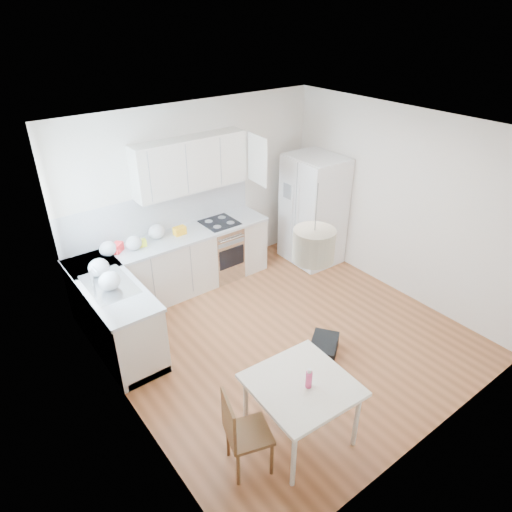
{
  "coord_description": "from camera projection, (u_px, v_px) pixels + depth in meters",
  "views": [
    {
      "loc": [
        -3.17,
        -3.56,
        3.89
      ],
      "look_at": [
        -0.16,
        0.4,
        1.09
      ],
      "focal_mm": 32.0,
      "sensor_mm": 36.0,
      "label": 1
    }
  ],
  "objects": [
    {
      "name": "floor",
      "position": [
        284.0,
        336.0,
        6.05
      ],
      "size": [
        4.2,
        4.2,
        0.0
      ],
      "primitive_type": "plane",
      "color": "brown",
      "rests_on": "ground"
    },
    {
      "name": "ceiling",
      "position": [
        292.0,
        131.0,
        4.72
      ],
      "size": [
        4.2,
        4.2,
        0.0
      ],
      "primitive_type": "plane",
      "rotation": [
        3.14,
        0.0,
        0.0
      ],
      "color": "white",
      "rests_on": "wall_back"
    },
    {
      "name": "wall_back",
      "position": [
        196.0,
        194.0,
        6.84
      ],
      "size": [
        4.2,
        0.0,
        4.2
      ],
      "primitive_type": "plane",
      "rotation": [
        1.57,
        0.0,
        0.0
      ],
      "color": "white",
      "rests_on": "floor"
    },
    {
      "name": "wall_left",
      "position": [
        118.0,
        310.0,
        4.28
      ],
      "size": [
        0.0,
        4.2,
        4.2
      ],
      "primitive_type": "plane",
      "rotation": [
        1.57,
        0.0,
        1.57
      ],
      "color": "white",
      "rests_on": "floor"
    },
    {
      "name": "wall_right",
      "position": [
        399.0,
        204.0,
        6.49
      ],
      "size": [
        0.0,
        4.2,
        4.2
      ],
      "primitive_type": "plane",
      "rotation": [
        1.57,
        0.0,
        -1.57
      ],
      "color": "white",
      "rests_on": "floor"
    },
    {
      "name": "window_glassblock",
      "position": [
        71.0,
        228.0,
        4.89
      ],
      "size": [
        0.02,
        1.0,
        1.0
      ],
      "primitive_type": "cube",
      "color": "#BFE0F9",
      "rests_on": "wall_left"
    },
    {
      "name": "cabinets_back",
      "position": [
        176.0,
        266.0,
        6.77
      ],
      "size": [
        3.0,
        0.6,
        0.88
      ],
      "primitive_type": "cube",
      "color": "silver",
      "rests_on": "floor"
    },
    {
      "name": "cabinets_left",
      "position": [
        114.0,
        315.0,
        5.72
      ],
      "size": [
        0.6,
        1.8,
        0.88
      ],
      "primitive_type": "cube",
      "color": "silver",
      "rests_on": "floor"
    },
    {
      "name": "counter_back",
      "position": [
        173.0,
        238.0,
        6.54
      ],
      "size": [
        3.02,
        0.64,
        0.04
      ],
      "primitive_type": "cube",
      "color": "#B1B4B6",
      "rests_on": "cabinets_back"
    },
    {
      "name": "counter_left",
      "position": [
        108.0,
        284.0,
        5.49
      ],
      "size": [
        0.64,
        1.82,
        0.04
      ],
      "primitive_type": "cube",
      "color": "#B1B4B6",
      "rests_on": "cabinets_left"
    },
    {
      "name": "backsplash_back",
      "position": [
        161.0,
        212.0,
        6.59
      ],
      "size": [
        3.0,
        0.01,
        0.58
      ],
      "primitive_type": "cube",
      "color": "white",
      "rests_on": "wall_back"
    },
    {
      "name": "backsplash_left",
      "position": [
        79.0,
        270.0,
        5.18
      ],
      "size": [
        0.01,
        1.8,
        0.58
      ],
      "primitive_type": "cube",
      "color": "white",
      "rests_on": "wall_left"
    },
    {
      "name": "upper_cabinets",
      "position": [
        191.0,
        164.0,
        6.4
      ],
      "size": [
        1.7,
        0.32,
        0.75
      ],
      "primitive_type": "cube",
      "color": "silver",
      "rests_on": "wall_back"
    },
    {
      "name": "range_oven",
      "position": [
        221.0,
        250.0,
        7.19
      ],
      "size": [
        0.5,
        0.61,
        0.88
      ],
      "primitive_type": null,
      "color": "silver",
      "rests_on": "floor"
    },
    {
      "name": "sink",
      "position": [
        109.0,
        285.0,
        5.45
      ],
      "size": [
        0.5,
        0.8,
        0.16
      ],
      "primitive_type": null,
      "color": "silver",
      "rests_on": "counter_left"
    },
    {
      "name": "refrigerator",
      "position": [
        314.0,
        210.0,
        7.45
      ],
      "size": [
        0.88,
        0.91,
        1.79
      ],
      "primitive_type": null,
      "rotation": [
        0.0,
        0.0,
        -0.02
      ],
      "color": "white",
      "rests_on": "floor"
    },
    {
      "name": "dining_table",
      "position": [
        302.0,
        389.0,
        4.35
      ],
      "size": [
        0.96,
        0.96,
        0.73
      ],
      "rotation": [
        0.0,
        0.0,
        -0.05
      ],
      "color": "beige",
      "rests_on": "floor"
    },
    {
      "name": "dining_chair",
      "position": [
        249.0,
        432.0,
        4.16
      ],
      "size": [
        0.48,
        0.48,
        0.9
      ],
      "primitive_type": null,
      "rotation": [
        0.0,
        0.0,
        -0.31
      ],
      "color": "#502E18",
      "rests_on": "floor"
    },
    {
      "name": "drink_bottle",
      "position": [
        309.0,
        378.0,
        4.22
      ],
      "size": [
        0.07,
        0.07,
        0.21
      ],
      "primitive_type": "cylinder",
      "rotation": [
        0.0,
        0.0,
        0.14
      ],
      "color": "#DF3E73",
      "rests_on": "dining_table"
    },
    {
      "name": "gym_bag",
      "position": [
        324.0,
        348.0,
        5.67
      ],
      "size": [
        0.57,
        0.53,
        0.22
      ],
      "primitive_type": "cube",
      "rotation": [
        0.0,
        0.0,
        0.62
      ],
      "color": "black",
      "rests_on": "floor"
    },
    {
      "name": "pendant_lamp",
      "position": [
        314.0,
        245.0,
        3.64
      ],
      "size": [
        0.4,
        0.4,
        0.26
      ],
      "primitive_type": "cylinder",
      "rotation": [
        0.0,
        0.0,
        0.2
      ],
      "color": "beige",
      "rests_on": "ceiling"
    },
    {
      "name": "grocery_bag_a",
      "position": [
        108.0,
        249.0,
        6.01
      ],
      "size": [
        0.23,
        0.19,
        0.21
      ],
      "primitive_type": "ellipsoid",
      "color": "silver",
      "rests_on": "counter_back"
    },
    {
      "name": "grocery_bag_b",
      "position": [
        134.0,
        243.0,
        6.15
      ],
      "size": [
        0.22,
        0.19,
        0.2
      ],
      "primitive_type": "ellipsoid",
      "color": "silver",
      "rests_on": "counter_back"
    },
    {
      "name": "grocery_bag_c",
      "position": [
        157.0,
        232.0,
        6.44
      ],
      "size": [
        0.24,
        0.2,
        0.22
      ],
      "primitive_type": "ellipsoid",
      "color": "silver",
      "rests_on": "counter_back"
    },
    {
      "name": "grocery_bag_d",
      "position": [
        99.0,
        267.0,
        5.57
      ],
      "size": [
        0.25,
        0.21,
        0.23
      ],
      "primitive_type": "ellipsoid",
      "color": "silver",
      "rests_on": "counter_back"
    },
    {
      "name": "grocery_bag_e",
      "position": [
        110.0,
        281.0,
        5.3
      ],
      "size": [
        0.26,
        0.22,
        0.23
      ],
      "primitive_type": "ellipsoid",
      "color": "silver",
      "rests_on": "counter_left"
    },
    {
      "name": "snack_orange",
      "position": [
        180.0,
        231.0,
        6.58
      ],
      "size": [
        0.18,
        0.11,
        0.12
      ],
      "primitive_type": "cube",
      "rotation": [
        0.0,
        0.0,
        0.04
      ],
      "color": "orange",
      "rests_on": "counter_back"
    },
    {
      "name": "snack_yellow",
      "position": [
        141.0,
        243.0,
        6.27
      ],
      "size": [
        0.16,
        0.11,
        0.1
      ],
      "primitive_type": "cube",
      "rotation": [
        0.0,
        0.0,
        -0.18
      ],
      "color": "yellow",
      "rests_on": "counter_back"
    },
    {
      "name": "snack_red",
      "position": [
        117.0,
        248.0,
        6.13
      ],
      "size": [
        0.21,
        0.2,
        0.12
      ],
      "primitive_type": "cube",
      "rotation": [
        0.0,
        0.0,
        0.7
      ],
      "color": "red",
      "rests_on": "counter_back"
    }
  ]
}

